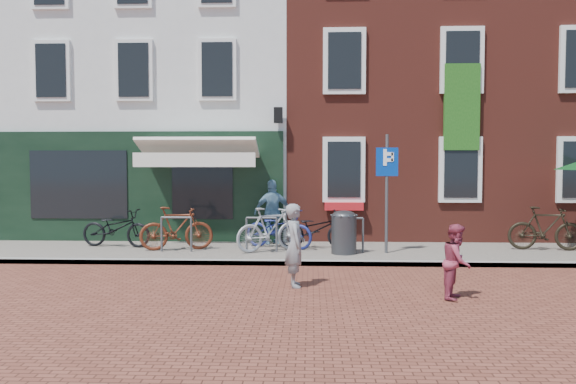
{
  "coord_description": "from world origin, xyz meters",
  "views": [
    {
      "loc": [
        -0.34,
        -11.88,
        2.19
      ],
      "look_at": [
        -0.84,
        0.26,
        1.55
      ],
      "focal_mm": 35.42,
      "sensor_mm": 36.0,
      "label": 1
    }
  ],
  "objects_px": {
    "parking_sign": "(387,178)",
    "bicycle_3": "(270,229)",
    "bicycle_5": "(546,228)",
    "woman": "(295,245)",
    "litter_bin": "(344,230)",
    "boy": "(457,261)",
    "bicycle_2": "(279,229)",
    "bicycle_1": "(176,228)",
    "bicycle_4": "(316,229)",
    "bicycle_0": "(116,228)",
    "cafe_person": "(273,212)"
  },
  "relations": [
    {
      "from": "parking_sign",
      "to": "bicycle_3",
      "type": "distance_m",
      "value": 2.95
    },
    {
      "from": "bicycle_3",
      "to": "bicycle_5",
      "type": "distance_m",
      "value": 6.55
    },
    {
      "from": "bicycle_5",
      "to": "woman",
      "type": "bearing_deg",
      "value": 130.41
    },
    {
      "from": "bicycle_3",
      "to": "litter_bin",
      "type": "bearing_deg",
      "value": -129.34
    },
    {
      "from": "boy",
      "to": "bicycle_2",
      "type": "bearing_deg",
      "value": 57.71
    },
    {
      "from": "bicycle_1",
      "to": "bicycle_4",
      "type": "bearing_deg",
      "value": -95.67
    },
    {
      "from": "woman",
      "to": "litter_bin",
      "type": "bearing_deg",
      "value": -27.81
    },
    {
      "from": "boy",
      "to": "bicycle_3",
      "type": "xyz_separation_m",
      "value": [
        -3.3,
        4.07,
        0.02
      ]
    },
    {
      "from": "parking_sign",
      "to": "bicycle_1",
      "type": "relative_size",
      "value": 1.58
    },
    {
      "from": "bicycle_0",
      "to": "bicycle_4",
      "type": "height_order",
      "value": "same"
    },
    {
      "from": "bicycle_3",
      "to": "bicycle_5",
      "type": "height_order",
      "value": "same"
    },
    {
      "from": "bicycle_3",
      "to": "bicycle_4",
      "type": "distance_m",
      "value": 1.2
    },
    {
      "from": "bicycle_0",
      "to": "bicycle_3",
      "type": "distance_m",
      "value": 3.9
    },
    {
      "from": "boy",
      "to": "bicycle_4",
      "type": "relative_size",
      "value": 0.68
    },
    {
      "from": "bicycle_2",
      "to": "cafe_person",
      "type": "bearing_deg",
      "value": 39.8
    },
    {
      "from": "bicycle_1",
      "to": "bicycle_5",
      "type": "distance_m",
      "value": 8.78
    },
    {
      "from": "bicycle_2",
      "to": "bicycle_4",
      "type": "relative_size",
      "value": 1.0
    },
    {
      "from": "bicycle_0",
      "to": "bicycle_1",
      "type": "height_order",
      "value": "bicycle_1"
    },
    {
      "from": "boy",
      "to": "bicycle_4",
      "type": "distance_m",
      "value": 5.11
    },
    {
      "from": "woman",
      "to": "bicycle_0",
      "type": "distance_m",
      "value": 5.95
    },
    {
      "from": "litter_bin",
      "to": "bicycle_1",
      "type": "bearing_deg",
      "value": 174.88
    },
    {
      "from": "litter_bin",
      "to": "parking_sign",
      "type": "relative_size",
      "value": 0.39
    },
    {
      "from": "bicycle_4",
      "to": "bicycle_5",
      "type": "distance_m",
      "value": 5.46
    },
    {
      "from": "bicycle_1",
      "to": "bicycle_0",
      "type": "bearing_deg",
      "value": 61.05
    },
    {
      "from": "woman",
      "to": "bicycle_0",
      "type": "bearing_deg",
      "value": 40.58
    },
    {
      "from": "boy",
      "to": "bicycle_5",
      "type": "relative_size",
      "value": 0.7
    },
    {
      "from": "bicycle_0",
      "to": "bicycle_2",
      "type": "height_order",
      "value": "same"
    },
    {
      "from": "bicycle_2",
      "to": "bicycle_5",
      "type": "xyz_separation_m",
      "value": [
        6.36,
        -0.09,
        0.05
      ]
    },
    {
      "from": "woman",
      "to": "bicycle_4",
      "type": "bearing_deg",
      "value": -14.89
    },
    {
      "from": "bicycle_4",
      "to": "woman",
      "type": "bearing_deg",
      "value": 170.68
    },
    {
      "from": "bicycle_0",
      "to": "bicycle_4",
      "type": "relative_size",
      "value": 1.0
    },
    {
      "from": "cafe_person",
      "to": "bicycle_5",
      "type": "bearing_deg",
      "value": 155.59
    },
    {
      "from": "woman",
      "to": "bicycle_5",
      "type": "relative_size",
      "value": 0.85
    },
    {
      "from": "parking_sign",
      "to": "bicycle_5",
      "type": "height_order",
      "value": "parking_sign"
    },
    {
      "from": "cafe_person",
      "to": "litter_bin",
      "type": "bearing_deg",
      "value": 121.98
    },
    {
      "from": "cafe_person",
      "to": "bicycle_4",
      "type": "distance_m",
      "value": 1.34
    },
    {
      "from": "bicycle_2",
      "to": "woman",
      "type": "bearing_deg",
      "value": -148.46
    },
    {
      "from": "litter_bin",
      "to": "bicycle_4",
      "type": "xyz_separation_m",
      "value": [
        -0.64,
        0.78,
        -0.08
      ]
    },
    {
      "from": "bicycle_1",
      "to": "bicycle_3",
      "type": "xyz_separation_m",
      "value": [
        2.24,
        -0.11,
        0.0
      ]
    },
    {
      "from": "cafe_person",
      "to": "bicycle_3",
      "type": "xyz_separation_m",
      "value": [
        0.02,
        -1.22,
        -0.31
      ]
    },
    {
      "from": "cafe_person",
      "to": "bicycle_3",
      "type": "distance_m",
      "value": 1.26
    },
    {
      "from": "litter_bin",
      "to": "woman",
      "type": "xyz_separation_m",
      "value": [
        -1.03,
        -3.04,
        0.09
      ]
    },
    {
      "from": "parking_sign",
      "to": "bicycle_4",
      "type": "distance_m",
      "value": 2.15
    },
    {
      "from": "litter_bin",
      "to": "bicycle_5",
      "type": "relative_size",
      "value": 0.61
    },
    {
      "from": "cafe_person",
      "to": "bicycle_1",
      "type": "bearing_deg",
      "value": 8.89
    },
    {
      "from": "boy",
      "to": "bicycle_0",
      "type": "height_order",
      "value": "boy"
    },
    {
      "from": "parking_sign",
      "to": "bicycle_0",
      "type": "relative_size",
      "value": 1.53
    },
    {
      "from": "litter_bin",
      "to": "boy",
      "type": "distance_m",
      "value": 4.14
    },
    {
      "from": "boy",
      "to": "bicycle_3",
      "type": "relative_size",
      "value": 0.7
    },
    {
      "from": "cafe_person",
      "to": "bicycle_1",
      "type": "height_order",
      "value": "cafe_person"
    }
  ]
}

